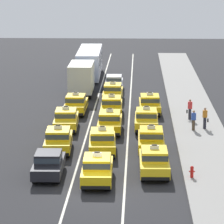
# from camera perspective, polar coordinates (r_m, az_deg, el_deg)

# --- Properties ---
(ground_plane) EXTENTS (160.00, 160.00, 0.00)m
(ground_plane) POSITION_cam_1_polar(r_m,az_deg,el_deg) (39.76, -1.26, -6.66)
(ground_plane) COLOR #232326
(lane_stripe_left_center) EXTENTS (0.14, 80.00, 0.01)m
(lane_stripe_left_center) POSITION_cam_1_polar(r_m,az_deg,el_deg) (59.08, -1.64, -0.24)
(lane_stripe_left_center) COLOR silver
(lane_stripe_left_center) RESTS_ON ground
(lane_stripe_center_right) EXTENTS (0.14, 80.00, 0.01)m
(lane_stripe_center_right) POSITION_cam_1_polar(r_m,az_deg,el_deg) (58.95, 1.46, -0.27)
(lane_stripe_center_right) COLOR silver
(lane_stripe_center_right) RESTS_ON ground
(sidewalk_curb) EXTENTS (4.00, 90.00, 0.15)m
(sidewalk_curb) POSITION_cam_1_polar(r_m,az_deg,el_deg) (54.28, 7.31, -1.42)
(sidewalk_curb) COLOR gray
(sidewalk_curb) RESTS_ON ground
(sedan_left_nearest) EXTENTS (1.86, 4.34, 1.58)m
(sedan_left_nearest) POSITION_cam_1_polar(r_m,az_deg,el_deg) (42.31, -5.36, -4.32)
(sedan_left_nearest) COLOR black
(sedan_left_nearest) RESTS_ON ground
(taxi_left_second) EXTENTS (2.02, 4.64, 1.96)m
(taxi_left_second) POSITION_cam_1_polar(r_m,az_deg,el_deg) (47.66, -4.54, -2.33)
(taxi_left_second) COLOR black
(taxi_left_second) RESTS_ON ground
(taxi_left_third) EXTENTS (1.99, 4.63, 1.96)m
(taxi_left_third) POSITION_cam_1_polar(r_m,az_deg,el_deg) (53.83, -3.89, -0.58)
(taxi_left_third) COLOR black
(taxi_left_third) RESTS_ON ground
(taxi_left_fourth) EXTENTS (1.86, 4.58, 1.96)m
(taxi_left_fourth) POSITION_cam_1_polar(r_m,az_deg,el_deg) (59.54, -3.06, 0.71)
(taxi_left_fourth) COLOR black
(taxi_left_fourth) RESTS_ON ground
(box_truck_left_fifth) EXTENTS (2.34, 6.98, 3.27)m
(box_truck_left_fifth) POSITION_cam_1_polar(r_m,az_deg,el_deg) (67.82, -2.54, 2.95)
(box_truck_left_fifth) COLOR black
(box_truck_left_fifth) RESTS_ON ground
(bus_left_sixth) EXTENTS (2.73, 11.25, 3.22)m
(bus_left_sixth) POSITION_cam_1_polar(r_m,az_deg,el_deg) (78.12, -1.89, 4.26)
(bus_left_sixth) COLOR black
(bus_left_sixth) RESTS_ON ground
(taxi_center_nearest) EXTENTS (1.89, 4.59, 1.96)m
(taxi_center_nearest) POSITION_cam_1_polar(r_m,az_deg,el_deg) (41.00, -1.25, -4.77)
(taxi_center_nearest) COLOR black
(taxi_center_nearest) RESTS_ON ground
(taxi_center_second) EXTENTS (2.02, 4.64, 1.96)m
(taxi_center_second) POSITION_cam_1_polar(r_m,az_deg,el_deg) (47.20, -0.82, -2.44)
(taxi_center_second) COLOR black
(taxi_center_second) RESTS_ON ground
(taxi_center_third) EXTENTS (1.82, 4.56, 1.96)m
(taxi_center_third) POSITION_cam_1_polar(r_m,az_deg,el_deg) (52.84, -0.19, -0.80)
(taxi_center_third) COLOR black
(taxi_center_third) RESTS_ON ground
(taxi_center_fourth) EXTENTS (1.88, 4.59, 1.96)m
(taxi_center_fourth) POSITION_cam_1_polar(r_m,az_deg,el_deg) (58.62, -0.03, 0.54)
(taxi_center_fourth) COLOR black
(taxi_center_fourth) RESTS_ON ground
(taxi_center_fifth) EXTENTS (1.86, 4.58, 1.96)m
(taxi_center_fifth) POSITION_cam_1_polar(r_m,az_deg,el_deg) (64.77, 0.06, 1.70)
(taxi_center_fifth) COLOR black
(taxi_center_fifth) RESTS_ON ground
(sedan_center_sixth) EXTENTS (1.81, 4.32, 1.58)m
(sedan_center_sixth) POSITION_cam_1_polar(r_m,az_deg,el_deg) (70.15, 0.17, 2.51)
(sedan_center_sixth) COLOR black
(sedan_center_sixth) RESTS_ON ground
(taxi_right_nearest) EXTENTS (1.89, 4.59, 1.96)m
(taxi_right_nearest) POSITION_cam_1_polar(r_m,az_deg,el_deg) (42.63, 3.56, -4.11)
(taxi_right_nearest) COLOR black
(taxi_right_nearest) RESTS_ON ground
(taxi_right_second) EXTENTS (1.83, 4.56, 1.96)m
(taxi_right_second) POSITION_cam_1_polar(r_m,az_deg,el_deg) (47.69, 3.31, -2.30)
(taxi_right_second) COLOR black
(taxi_right_second) RESTS_ON ground
(taxi_right_third) EXTENTS (1.86, 4.58, 1.96)m
(taxi_right_third) POSITION_cam_1_polar(r_m,az_deg,el_deg) (53.76, 2.91, -0.58)
(taxi_right_third) COLOR black
(taxi_right_third) RESTS_ON ground
(taxi_right_fourth) EXTENTS (1.90, 4.59, 1.96)m
(taxi_right_fourth) POSITION_cam_1_polar(r_m,az_deg,el_deg) (59.53, 3.19, 0.71)
(taxi_right_fourth) COLOR black
(taxi_right_fourth) RESTS_ON ground
(pedestrian_near_crosswalk) EXTENTS (0.47, 0.24, 1.70)m
(pedestrian_near_crosswalk) POSITION_cam_1_polar(r_m,az_deg,el_deg) (53.89, 7.83, -0.52)
(pedestrian_near_crosswalk) COLOR #23232D
(pedestrian_near_crosswalk) RESTS_ON sidewalk_curb
(pedestrian_mid_block) EXTENTS (0.47, 0.24, 1.72)m
(pedestrian_mid_block) POSITION_cam_1_polar(r_m,az_deg,el_deg) (56.91, 6.56, 0.23)
(pedestrian_mid_block) COLOR #23232D
(pedestrian_mid_block) RESTS_ON sidewalk_curb
(pedestrian_trailing) EXTENTS (0.36, 0.24, 1.59)m
(pedestrian_trailing) POSITION_cam_1_polar(r_m,az_deg,el_deg) (53.32, 6.88, -0.69)
(pedestrian_trailing) COLOR #473828
(pedestrian_trailing) RESTS_ON sidewalk_curb
(fire_hydrant) EXTENTS (0.36, 0.22, 0.73)m
(fire_hydrant) POSITION_cam_1_polar(r_m,az_deg,el_deg) (41.86, 6.74, -4.97)
(fire_hydrant) COLOR red
(fire_hydrant) RESTS_ON sidewalk_curb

